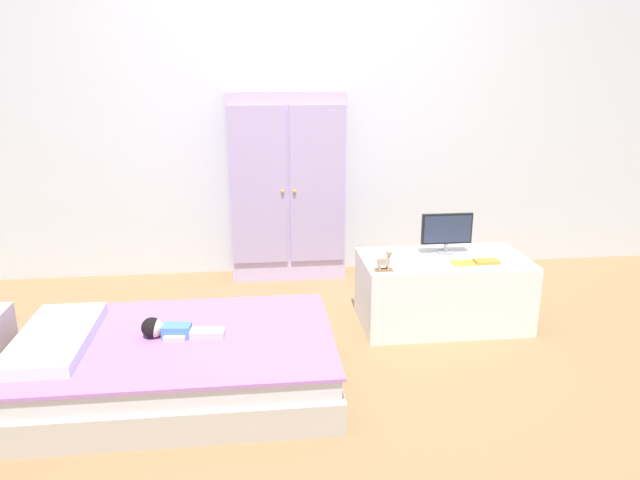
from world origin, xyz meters
The scene contains 11 objects.
ground_plane centered at (0.00, 0.00, -0.01)m, with size 10.00×10.00×0.02m, color #99754C.
back_wall centered at (0.00, 1.57, 1.35)m, with size 6.40×0.05×2.70m, color silver.
bed centered at (-0.71, -0.13, 0.13)m, with size 1.48×0.95×0.27m.
pillow centered at (-1.25, -0.13, 0.30)m, with size 0.32×0.68×0.06m, color silver.
doll centered at (-0.75, -0.11, 0.31)m, with size 0.39×0.14×0.10m.
wardrobe centered at (-0.09, 1.40, 0.67)m, with size 0.81×0.28×1.33m.
tv_stand centered at (0.77, 0.47, 0.21)m, with size 0.97×0.52×0.41m, color white.
tv_monitor centered at (0.81, 0.56, 0.55)m, with size 0.31×0.10×0.24m.
rocking_horse_toy centered at (0.38, 0.28, 0.47)m, with size 0.10×0.04×0.12m.
book_yellow centered at (0.85, 0.35, 0.42)m, with size 0.13×0.09×0.01m, color gold.
book_orange centered at (0.98, 0.35, 0.42)m, with size 0.14×0.08×0.02m, color orange.
Camera 1 is at (-0.33, -2.73, 1.51)m, focal length 33.34 mm.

